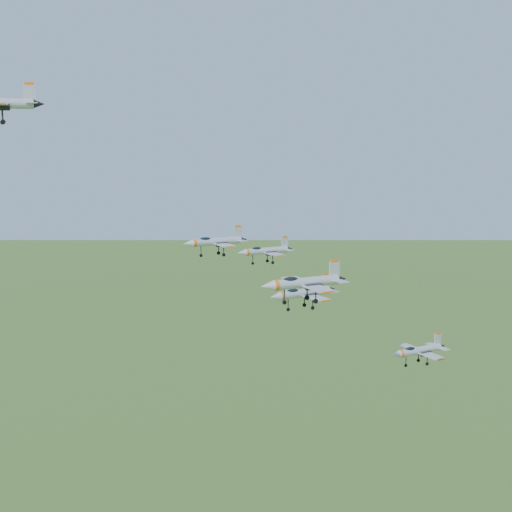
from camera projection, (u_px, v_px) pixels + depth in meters
name	position (u px, v px, depth m)	size (l,w,h in m)	color
jet_left_high	(215.00, 241.00, 106.06)	(10.51, 8.67, 2.81)	#B2B6BF
jet_right_high	(303.00, 282.00, 85.41)	(11.77, 9.66, 3.16)	#B2B6BF
jet_left_low	(265.00, 251.00, 118.08)	(10.47, 8.65, 2.80)	#B2B6BF
jet_right_low	(302.00, 293.00, 100.64)	(11.31, 9.42, 3.02)	#B2B6BF
jet_trail	(418.00, 350.00, 117.72)	(11.73, 9.72, 3.13)	#B2B6BF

